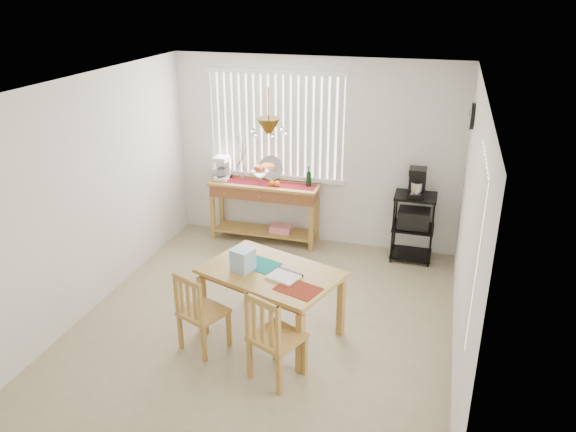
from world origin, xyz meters
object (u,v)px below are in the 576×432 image
(cart_items, at_px, (417,182))
(dining_table, at_px, (271,278))
(sideboard, at_px, (265,198))
(wire_cart, at_px, (414,221))
(chair_left, at_px, (200,312))
(chair_right, at_px, (274,338))

(cart_items, distance_m, dining_table, 2.58)
(sideboard, height_order, cart_items, cart_items)
(wire_cart, height_order, chair_left, wire_cart)
(chair_right, bearing_deg, wire_cart, 70.30)
(cart_items, bearing_deg, sideboard, 179.72)
(chair_right, bearing_deg, chair_left, 163.56)
(wire_cart, bearing_deg, cart_items, 90.00)
(chair_left, bearing_deg, chair_right, -16.44)
(dining_table, xyz_separation_m, chair_right, (0.26, -0.73, -0.20))
(wire_cart, distance_m, dining_table, 2.53)
(sideboard, relative_size, chair_right, 1.68)
(sideboard, bearing_deg, wire_cart, -0.55)
(dining_table, distance_m, chair_left, 0.79)
(cart_items, height_order, chair_right, cart_items)
(sideboard, distance_m, dining_table, 2.33)
(wire_cart, relative_size, chair_right, 0.99)
(sideboard, xyz_separation_m, chair_left, (0.19, -2.67, -0.23))
(dining_table, height_order, chair_left, chair_left)
(dining_table, bearing_deg, chair_right, -70.54)
(wire_cart, bearing_deg, sideboard, 179.45)
(sideboard, relative_size, dining_table, 0.98)
(wire_cart, relative_size, dining_table, 0.58)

